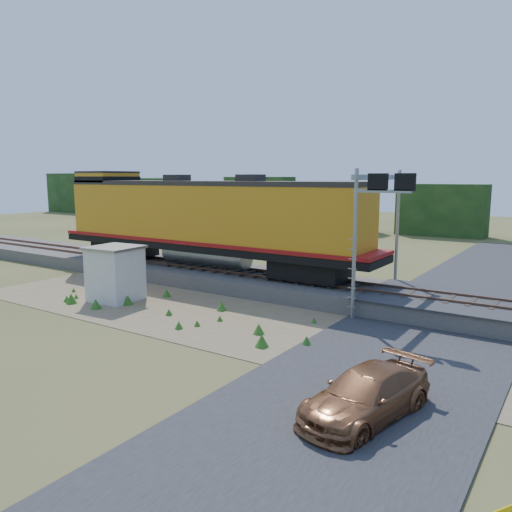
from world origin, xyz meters
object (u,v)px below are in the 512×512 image
Objects in this scene: signal_gantry at (381,204)px; car at (366,395)px; locomotive at (201,219)px; shed at (115,273)px.

signal_gantry reaches higher than car.
car is (14.75, -11.06, -3.09)m from locomotive.
locomotive reaches higher than shed.
locomotive is at bearing 176.70° from signal_gantry.
car is at bearing -36.85° from locomotive.
shed is 13.30m from signal_gantry.
signal_gantry is 11.81m from car.
shed is (-0.33, -6.28, -2.32)m from locomotive.
shed is 15.84m from car.
locomotive is 7.83× the size of shed.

